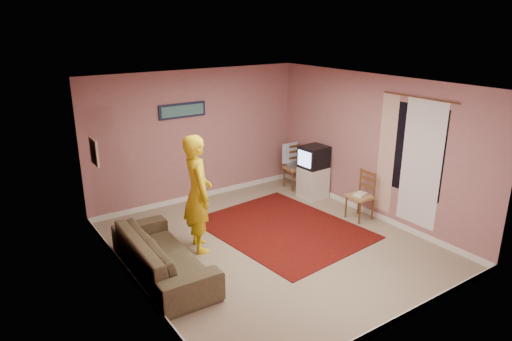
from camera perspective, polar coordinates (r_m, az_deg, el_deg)
ground at (r=7.52m, az=1.87°, el=-9.25°), size 5.00×5.00×0.00m
wall_back at (r=9.07m, az=-7.38°, el=4.28°), size 4.50×0.02×2.60m
wall_front at (r=5.35m, az=18.06°, el=-6.72°), size 4.50×0.02×2.60m
wall_left at (r=6.04m, az=-15.57°, el=-3.53°), size 0.02×5.00×2.60m
wall_right at (r=8.49m, az=14.37°, el=2.86°), size 0.02×5.00×2.60m
ceiling at (r=6.72m, az=2.10°, el=10.79°), size 4.50×5.00×0.02m
baseboard_back at (r=9.44m, az=-7.04°, el=-3.11°), size 4.50×0.02×0.10m
baseboard_front at (r=5.97m, az=16.76°, el=-17.64°), size 4.50×0.02×0.10m
baseboard_left at (r=6.60m, az=-14.54°, el=-13.64°), size 0.02×5.00×0.10m
baseboard_right at (r=8.88m, az=13.70°, el=-4.94°), size 0.02×5.00×0.10m
window at (r=7.90m, az=19.26°, el=2.39°), size 0.01×1.10×1.50m
curtain_sheer at (r=7.86m, az=19.91°, el=0.72°), size 0.01×0.75×2.10m
curtain_floral at (r=8.26m, az=15.98°, el=1.93°), size 0.01×0.35×2.10m
curtain_rod at (r=7.69m, az=19.74°, el=8.59°), size 0.02×1.40×0.02m
picture_back at (r=8.80m, az=-9.17°, el=7.42°), size 0.95×0.04×0.28m
picture_left at (r=7.44m, az=-19.56°, el=2.22°), size 0.04×0.38×0.42m
area_rug at (r=8.06m, az=3.41°, el=-7.24°), size 2.43×2.92×0.01m
tv_cabinet at (r=9.40m, az=7.12°, el=-1.45°), size 0.51×0.46×0.64m
crt_tv at (r=9.23m, az=7.23°, el=1.71°), size 0.53×0.48×0.44m
chair_a at (r=9.81m, az=4.98°, el=0.96°), size 0.45×0.43×0.50m
dvd_player at (r=9.83m, az=4.97°, el=0.64°), size 0.45×0.39×0.07m
blue_throw at (r=9.90m, az=4.32°, el=2.24°), size 0.41×0.05×0.43m
chair_b at (r=8.45m, az=12.93°, el=-2.49°), size 0.39×0.41×0.49m
game_console at (r=8.47m, az=12.90°, el=-2.91°), size 0.25×0.20×0.04m
sofa at (r=6.71m, az=-11.58°, el=-10.21°), size 0.90×2.18×0.63m
person at (r=7.09m, az=-7.29°, el=-2.86°), size 0.59×0.76×1.87m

